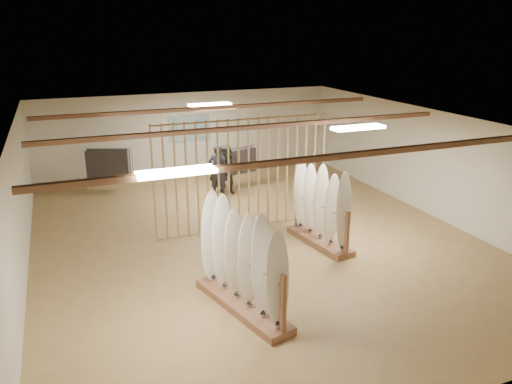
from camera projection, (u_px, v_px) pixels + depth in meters
name	position (u px, v px, depth m)	size (l,w,h in m)	color
floor	(256.00, 240.00, 11.89)	(12.00, 12.00, 0.00)	#A5844F
ceiling	(256.00, 123.00, 11.01)	(12.00, 12.00, 0.00)	gray
wall_back	(189.00, 135.00, 16.73)	(12.00, 12.00, 0.00)	beige
wall_front	(437.00, 317.00, 6.16)	(12.00, 12.00, 0.00)	beige
wall_left	(17.00, 212.00, 9.67)	(12.00, 12.00, 0.00)	beige
wall_right	(431.00, 163.00, 13.22)	(12.00, 12.00, 0.00)	beige
ceiling_slats	(256.00, 127.00, 11.03)	(9.50, 6.12, 0.10)	brown
light_panels	(256.00, 126.00, 11.03)	(1.20, 0.35, 0.06)	white
bamboo_partition	(244.00, 175.00, 12.15)	(4.45, 0.05, 2.78)	tan
poster	(189.00, 129.00, 16.65)	(1.40, 0.03, 0.90)	teal
rack_left	(242.00, 276.00, 8.76)	(1.11, 2.46, 1.93)	brown
rack_right	(320.00, 218.00, 11.47)	(0.81, 2.01, 1.86)	brown
clothing_rack_a	(108.00, 163.00, 14.94)	(1.29, 0.79, 1.45)	silver
clothing_rack_b	(238.00, 161.00, 15.47)	(1.23, 0.54, 1.34)	silver
shopper_a	(218.00, 167.00, 14.69)	(0.66, 0.45, 1.81)	#24242B
shopper_b	(228.00, 167.00, 14.93)	(0.82, 0.64, 1.70)	#343228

